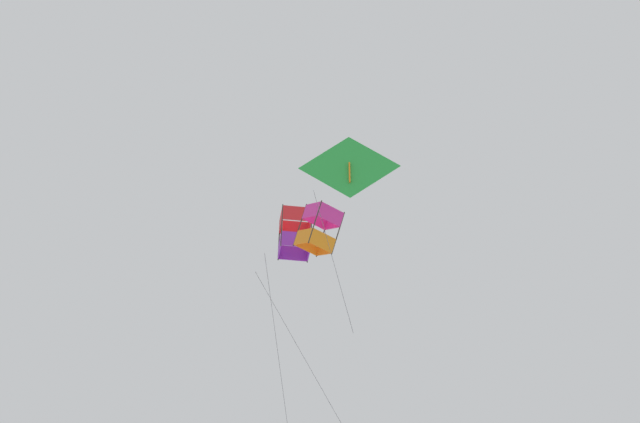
% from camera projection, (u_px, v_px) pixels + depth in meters
% --- Properties ---
extents(kite_box_far_centre, '(2.14, 1.81, 10.01)m').
position_uv_depth(kite_box_far_centre, '(295.00, 234.00, 43.69)').
color(kite_box_far_centre, red).
extents(kite_box_near_right, '(3.43, 3.54, 8.39)m').
position_uv_depth(kite_box_near_right, '(319.00, 230.00, 40.99)').
color(kite_box_near_right, '#DB2D93').
extents(kite_delta_near_left, '(2.22, 2.56, 6.64)m').
position_uv_depth(kite_delta_near_left, '(349.00, 169.00, 38.42)').
color(kite_delta_near_left, green).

